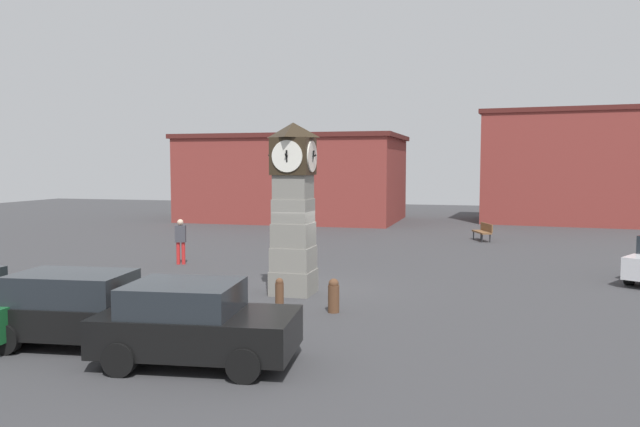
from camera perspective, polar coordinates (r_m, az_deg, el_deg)
ground_plane at (r=19.51m, az=-1.05°, el=-6.98°), size 85.18×85.18×0.00m
clock_tower at (r=18.59m, az=-2.45°, el=0.35°), size 1.50×1.49×5.12m
bollard_near_tower at (r=16.49m, az=1.25°, el=-7.49°), size 0.30×0.30×0.90m
bollard_mid_row at (r=16.25m, az=-3.73°, el=-7.55°), size 0.22×0.22×0.97m
bollard_far_row at (r=15.56m, az=-9.17°, el=-8.07°), size 0.26×0.26×1.01m
car_near_tower at (r=14.42m, az=-20.88°, el=-8.17°), size 4.51×2.23×1.57m
car_by_building at (r=12.56m, az=-11.42°, el=-9.77°), size 4.01×2.43×1.58m
bench at (r=32.82m, az=14.71°, el=-1.52°), size 1.06×1.68×0.90m
pedestrian_by_cars at (r=24.84m, az=-12.63°, el=-2.23°), size 0.45×0.35×1.77m
warehouse_blue_far at (r=43.78m, az=-2.36°, el=3.28°), size 14.93×9.05×5.90m
storefront_low_left at (r=44.60m, az=22.25°, el=3.98°), size 12.37×7.52×7.46m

